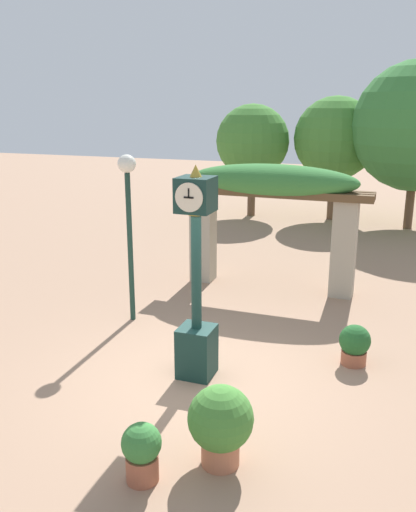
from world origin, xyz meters
The scene contains 8 objects.
ground_plane centered at (0.00, 0.00, 0.00)m, with size 60.00×60.00×0.00m, color #9E7A60.
pedestal_clock centered at (-0.05, 0.13, 1.37)m, with size 0.52×0.54×3.23m.
pergola centered at (0.00, 4.55, 2.07)m, with size 4.31×1.10×2.79m.
potted_plant_near_left centered at (2.19, 1.33, 0.35)m, with size 0.50×0.50×0.66m.
potted_plant_near_right centered at (0.98, -1.77, 0.54)m, with size 0.76×0.76×0.98m.
potted_plant_far_left centered at (0.26, -2.34, 0.37)m, with size 0.45×0.45×0.70m.
lamp_post centered at (-2.03, 1.79, 2.31)m, with size 0.33×0.33×3.17m.
tree_line centered at (1.47, 12.16, 3.12)m, with size 8.87×4.14×5.39m.
Camera 1 is at (2.70, -6.91, 4.07)m, focal length 38.00 mm.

